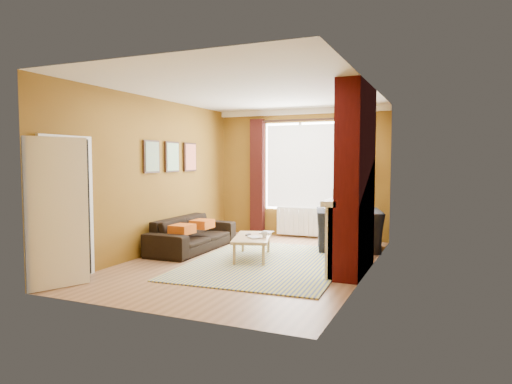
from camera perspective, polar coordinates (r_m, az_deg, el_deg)
ground at (r=7.64m, az=-0.74°, el=-8.75°), size 5.50×5.50×0.00m
room_walls at (r=7.49m, az=4.57°, el=1.67°), size 3.82×5.54×2.83m
striped_rug at (r=7.57m, az=1.48°, el=-8.80°), size 2.59×3.46×0.02m
sofa at (r=8.70m, az=-7.92°, el=-5.17°), size 0.85×2.11×0.61m
armchair at (r=8.71m, az=11.48°, el=-4.70°), size 1.42×1.32×0.76m
coffee_table at (r=7.82m, az=-0.45°, el=-5.86°), size 0.91×1.29×0.39m
wicker_stool at (r=9.42m, az=9.31°, el=-5.16°), size 0.37×0.37×0.39m
floor_lamp at (r=9.38m, az=12.65°, el=2.22°), size 0.29×0.29×1.79m
book_a at (r=7.61m, az=-0.81°, el=-5.73°), size 0.30×0.29×0.02m
book_b at (r=8.18m, az=0.67°, el=-5.05°), size 0.22×0.29×0.02m
mug at (r=7.66m, az=1.05°, el=-5.36°), size 0.11×0.11×0.10m
tv_remote at (r=7.92m, az=-1.00°, el=-5.35°), size 0.05×0.15×0.02m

